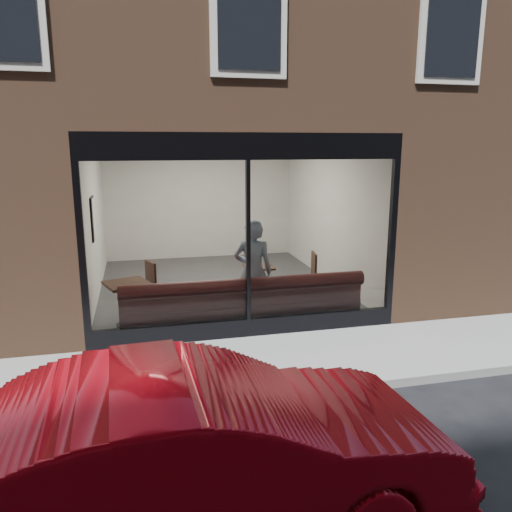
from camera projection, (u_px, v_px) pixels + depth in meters
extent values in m
plane|color=black|center=(285.00, 397.00, 6.10)|extent=(120.00, 120.00, 0.00)
cube|color=gray|center=(265.00, 363.00, 7.05)|extent=(40.00, 2.00, 0.01)
cube|color=gray|center=(286.00, 395.00, 6.04)|extent=(40.00, 0.10, 0.12)
cube|color=brown|center=(51.00, 203.00, 12.50)|extent=(2.50, 12.00, 3.20)
cube|color=brown|center=(331.00, 196.00, 14.20)|extent=(2.50, 12.00, 3.20)
cube|color=brown|center=(188.00, 190.00, 16.19)|extent=(5.00, 6.00, 3.20)
plane|color=#2D2D30|center=(219.00, 286.00, 10.84)|extent=(6.00, 6.00, 0.00)
plane|color=white|center=(216.00, 136.00, 10.15)|extent=(6.00, 6.00, 0.00)
plane|color=silver|center=(200.00, 199.00, 13.34)|extent=(5.00, 0.00, 5.00)
plane|color=silver|center=(94.00, 218.00, 9.93)|extent=(0.00, 6.00, 6.00)
plane|color=silver|center=(329.00, 210.00, 11.06)|extent=(0.00, 6.00, 6.00)
cube|color=black|center=(248.00, 327.00, 8.01)|extent=(5.00, 0.10, 0.30)
cube|color=black|center=(248.00, 146.00, 7.39)|extent=(5.00, 0.10, 0.40)
cube|color=black|center=(248.00, 242.00, 7.71)|extent=(0.06, 0.10, 2.50)
plane|color=white|center=(248.00, 242.00, 7.68)|extent=(4.80, 0.00, 4.80)
cube|color=#3B1516|center=(243.00, 315.00, 8.38)|extent=(4.00, 0.55, 0.45)
imported|color=#8AA3B6|center=(253.00, 272.00, 8.52)|extent=(0.75, 0.59, 1.80)
cube|color=black|center=(127.00, 284.00, 8.36)|extent=(0.87, 0.87, 0.04)
cube|color=black|center=(259.00, 267.00, 9.54)|extent=(0.57, 0.57, 0.04)
cube|color=black|center=(142.00, 301.00, 9.07)|extent=(0.53, 0.53, 0.04)
cube|color=black|center=(304.00, 288.00, 9.93)|extent=(0.50, 0.50, 0.04)
cube|color=white|center=(94.00, 218.00, 9.43)|extent=(0.02, 0.57, 0.76)
imported|color=#9B060F|center=(198.00, 455.00, 3.84)|extent=(4.21, 1.65, 1.37)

